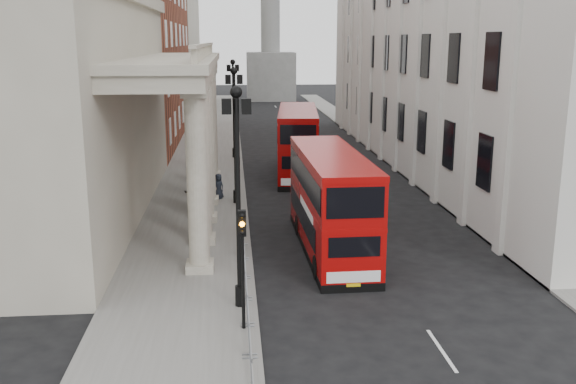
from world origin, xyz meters
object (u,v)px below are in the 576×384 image
object	(u,v)px
bus_near	(331,200)
lamp_post_mid	(235,126)
pedestrian_c	(219,186)
lamp_post_south	(238,183)
pedestrian_b	(192,193)
monument_column	(270,3)
traffic_light	(242,248)
pedestrian_a	(203,203)
bus_far	(298,141)
lamp_post_north	(233,102)

from	to	relation	value
bus_near	lamp_post_mid	bearing A→B (deg)	114.66
bus_near	pedestrian_c	bearing A→B (deg)	116.96
lamp_post_south	pedestrian_b	world-z (taller)	lamp_post_south
monument_column	lamp_post_mid	xyz separation A→B (m)	(-6.60, -72.00, -11.07)
traffic_light	bus_near	world-z (taller)	bus_near
lamp_post_south	pedestrian_a	size ratio (longest dim) A/B	4.56
bus_far	pedestrian_a	world-z (taller)	bus_far
lamp_post_north	traffic_light	xyz separation A→B (m)	(0.10, -34.02, -1.80)
lamp_post_north	traffic_light	size ratio (longest dim) A/B	1.93
lamp_post_north	pedestrian_b	xyz separation A→B (m)	(-2.67, -16.98, -3.87)
lamp_post_mid	pedestrian_a	bearing A→B (deg)	-119.07
lamp_post_north	pedestrian_a	world-z (taller)	lamp_post_north
lamp_post_north	lamp_post_south	bearing A→B (deg)	-90.00
bus_far	lamp_post_south	bearing A→B (deg)	-95.24
pedestrian_a	traffic_light	bearing A→B (deg)	-96.88
monument_column	lamp_post_south	xyz separation A→B (m)	(-6.60, -88.00, -11.07)
bus_near	bus_far	bearing A→B (deg)	88.09
bus_near	bus_far	world-z (taller)	bus_far
lamp_post_south	bus_near	size ratio (longest dim) A/B	0.74
traffic_light	monument_column	bearing A→B (deg)	85.87
pedestrian_b	pedestrian_c	distance (m)	2.67
lamp_post_south	bus_far	xyz separation A→B (m)	(4.75, 24.65, -2.31)
pedestrian_b	lamp_post_north	bearing A→B (deg)	-98.85
lamp_post_south	pedestrian_c	world-z (taller)	lamp_post_south
lamp_post_mid	lamp_post_north	xyz separation A→B (m)	(0.00, 16.00, 0.00)
monument_column	pedestrian_c	world-z (taller)	monument_column
lamp_post_south	traffic_light	bearing A→B (deg)	-87.16
bus_far	pedestrian_c	size ratio (longest dim) A/B	7.32
lamp_post_north	bus_near	world-z (taller)	lamp_post_north
monument_column	lamp_post_north	bearing A→B (deg)	-96.72
bus_near	pedestrian_c	xyz separation A→B (m)	(-5.60, 10.49, -1.59)
lamp_post_mid	traffic_light	bearing A→B (deg)	-89.68
bus_near	bus_far	distance (m)	17.97
lamp_post_north	pedestrian_b	world-z (taller)	lamp_post_north
bus_near	pedestrian_b	xyz separation A→B (m)	(-7.17, 8.34, -1.48)
monument_column	bus_near	bearing A→B (deg)	-91.48
lamp_post_mid	pedestrian_c	bearing A→B (deg)	133.03
traffic_light	bus_near	distance (m)	9.77
lamp_post_south	pedestrian_a	xyz separation A→B (m)	(-1.91, 12.56, -3.88)
pedestrian_b	bus_far	bearing A→B (deg)	-127.51
lamp_post_mid	pedestrian_b	size ratio (longest dim) A/B	4.54
pedestrian_c	lamp_post_north	bearing A→B (deg)	120.73
bus_far	pedestrian_c	distance (m)	9.63
monument_column	pedestrian_b	world-z (taller)	monument_column
lamp_post_north	pedestrian_a	distance (m)	19.92
bus_near	lamp_post_south	bearing A→B (deg)	-125.06
bus_far	pedestrian_a	distance (m)	13.89
lamp_post_mid	bus_near	size ratio (longest dim) A/B	0.74
pedestrian_c	monument_column	bearing A→B (deg)	118.77
monument_column	lamp_post_north	distance (m)	57.46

